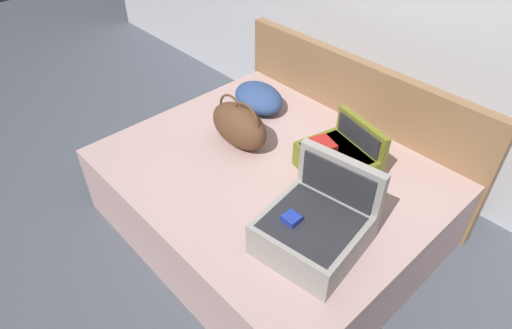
{
  "coord_description": "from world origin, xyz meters",
  "views": [
    {
      "loc": [
        1.52,
        -1.14,
        2.35
      ],
      "look_at": [
        0.0,
        0.28,
        0.63
      ],
      "focal_mm": 30.91,
      "sensor_mm": 36.0,
      "label": 1
    }
  ],
  "objects_px": {
    "bed": "(269,198)",
    "duffel_bag": "(239,125)",
    "pillow_near_headboard": "(259,98)",
    "hard_case_large": "(315,227)",
    "hard_case_medium": "(338,159)"
  },
  "relations": [
    {
      "from": "bed",
      "to": "pillow_near_headboard",
      "type": "bearing_deg",
      "value": 142.94
    },
    {
      "from": "hard_case_large",
      "to": "duffel_bag",
      "type": "relative_size",
      "value": 1.21
    },
    {
      "from": "bed",
      "to": "duffel_bag",
      "type": "distance_m",
      "value": 0.53
    },
    {
      "from": "hard_case_medium",
      "to": "pillow_near_headboard",
      "type": "relative_size",
      "value": 1.16
    },
    {
      "from": "hard_case_medium",
      "to": "pillow_near_headboard",
      "type": "height_order",
      "value": "hard_case_medium"
    },
    {
      "from": "hard_case_large",
      "to": "pillow_near_headboard",
      "type": "bearing_deg",
      "value": 140.57
    },
    {
      "from": "hard_case_large",
      "to": "hard_case_medium",
      "type": "relative_size",
      "value": 1.13
    },
    {
      "from": "hard_case_large",
      "to": "hard_case_medium",
      "type": "bearing_deg",
      "value": 109.21
    },
    {
      "from": "hard_case_large",
      "to": "duffel_bag",
      "type": "distance_m",
      "value": 0.98
    },
    {
      "from": "bed",
      "to": "hard_case_medium",
      "type": "bearing_deg",
      "value": 41.14
    },
    {
      "from": "bed",
      "to": "pillow_near_headboard",
      "type": "height_order",
      "value": "pillow_near_headboard"
    },
    {
      "from": "bed",
      "to": "hard_case_medium",
      "type": "xyz_separation_m",
      "value": [
        0.32,
        0.28,
        0.37
      ]
    },
    {
      "from": "bed",
      "to": "duffel_bag",
      "type": "height_order",
      "value": "duffel_bag"
    },
    {
      "from": "bed",
      "to": "pillow_near_headboard",
      "type": "xyz_separation_m",
      "value": [
        -0.57,
        0.43,
        0.36
      ]
    },
    {
      "from": "duffel_bag",
      "to": "pillow_near_headboard",
      "type": "bearing_deg",
      "value": 120.85
    }
  ]
}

